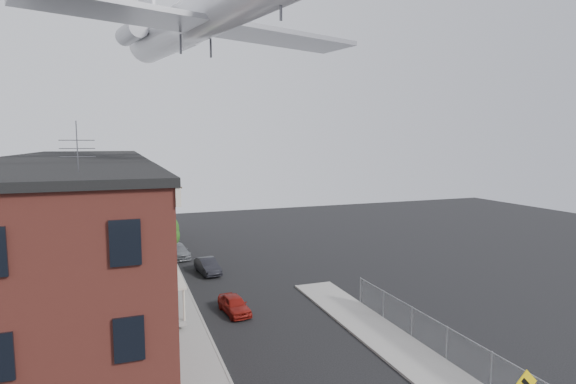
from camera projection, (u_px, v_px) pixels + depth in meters
name	position (u px, v px, depth m)	size (l,w,h in m)	color
sidewalk_left	(165.00, 281.00, 36.78)	(3.00, 62.00, 0.12)	gray
sidewalk_right	(410.00, 356.00, 23.83)	(3.00, 26.00, 0.12)	gray
curb_left	(183.00, 279.00, 37.28)	(0.15, 62.00, 0.14)	gray
curb_right	(387.00, 361.00, 23.33)	(0.15, 26.00, 0.14)	gray
corner_building	(35.00, 297.00, 18.13)	(10.31, 12.30, 12.15)	#341310
row_house_a	(64.00, 247.00, 27.00)	(11.98, 7.00, 10.30)	slate
row_house_b	(75.00, 226.00, 33.52)	(11.98, 7.00, 10.30)	#6D6656
row_house_c	(82.00, 213.00, 40.04)	(11.98, 7.00, 10.30)	slate
row_house_d	(87.00, 203.00, 46.56)	(11.98, 7.00, 10.30)	#6D6656
row_house_e	(91.00, 195.00, 53.08)	(11.98, 7.00, 10.30)	slate
chainlink_fence	(447.00, 343.00, 23.32)	(0.06, 18.06, 1.90)	gray
utility_pole	(170.00, 241.00, 30.65)	(1.80, 0.26, 9.00)	black
street_tree	(163.00, 231.00, 40.14)	(3.22, 3.20, 5.20)	black
car_near	(234.00, 304.00, 29.94)	(1.44, 3.57, 1.22)	maroon
car_mid	(208.00, 266.00, 39.07)	(1.40, 4.02, 1.32)	black
car_far	(178.00, 251.00, 44.49)	(1.87, 4.61, 1.34)	slate
airplane	(198.00, 18.00, 31.70)	(23.53, 26.90, 7.76)	white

